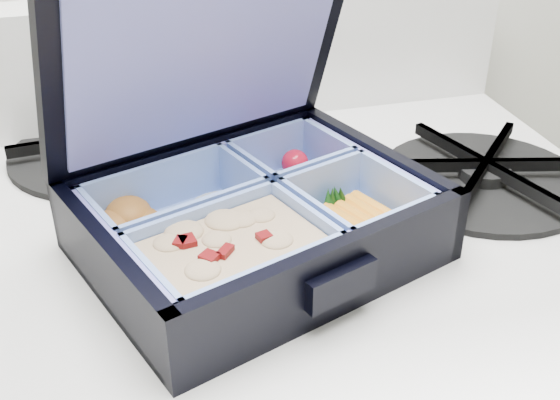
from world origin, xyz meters
name	(u,v)px	position (x,y,z in m)	size (l,w,h in m)	color
bento_box	(256,220)	(-0.21, 1.67, 0.89)	(0.25, 0.20, 0.06)	black
burner_grate	(485,170)	(0.02, 1.73, 0.87)	(0.19, 0.19, 0.03)	black
burner_grate_rear	(103,146)	(-0.32, 1.88, 0.87)	(0.19, 0.19, 0.02)	black
fork	(235,174)	(-0.21, 1.80, 0.86)	(0.02, 0.17, 0.01)	#AEAEAE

